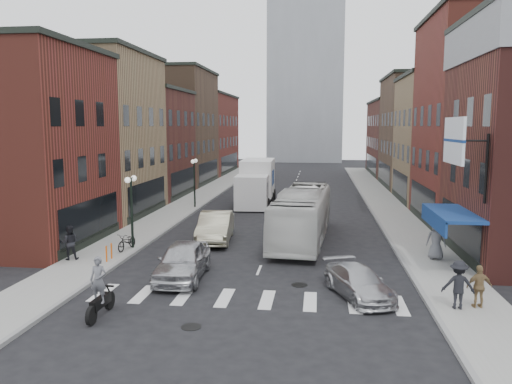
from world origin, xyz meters
TOP-DOWN VIEW (x-y plane):
  - ground at (0.00, 0.00)m, footprint 160.00×160.00m
  - sidewalk_left at (-8.50, 22.00)m, footprint 3.00×74.00m
  - sidewalk_right at (8.50, 22.00)m, footprint 3.00×74.00m
  - curb_left at (-7.00, 22.00)m, footprint 0.20×74.00m
  - curb_right at (7.00, 22.00)m, footprint 0.20×74.00m
  - crosswalk_stripes at (0.00, -3.00)m, footprint 12.00×2.20m
  - bldg_left_near at (-14.99, 4.50)m, footprint 10.30×9.20m
  - bldg_left_mid_a at (-14.99, 14.00)m, footprint 10.30×10.20m
  - bldg_left_mid_b at (-14.99, 24.00)m, footprint 10.30×10.20m
  - bldg_left_far_a at (-14.99, 35.00)m, footprint 10.30×12.20m
  - bldg_left_far_b at (-14.99, 49.00)m, footprint 10.30×16.20m
  - bldg_right_mid_a at (15.00, 14.00)m, footprint 10.30×10.20m
  - bldg_right_mid_b at (14.99, 24.00)m, footprint 10.30×10.20m
  - bldg_right_far_a at (14.99, 35.00)m, footprint 10.30×12.20m
  - bldg_right_far_b at (14.99, 49.00)m, footprint 10.30×16.20m
  - awning_blue at (8.93, 2.50)m, footprint 1.80×5.00m
  - billboard_sign at (8.59, 0.50)m, footprint 1.52×3.00m
  - distant_tower at (0.00, 78.00)m, footprint 14.00×14.00m
  - streetlamp_near at (-7.40, 4.00)m, footprint 0.32×1.22m
  - streetlamp_far at (-7.40, 18.00)m, footprint 0.32×1.22m
  - bike_rack at (-7.60, 1.30)m, footprint 0.08×0.68m
  - box_truck at (-2.62, 20.86)m, footprint 2.90×8.90m
  - motorcycle_rider at (-4.96, -5.56)m, footprint 0.63×2.20m
  - transit_bus at (1.82, 7.44)m, footprint 3.47×11.36m
  - sedan_left_near at (-3.24, -0.72)m, footprint 2.16×4.95m
  - sedan_left_far at (-3.29, 6.65)m, footprint 2.29×5.38m
  - curb_car at (4.41, -2.20)m, footprint 3.11×4.49m
  - parked_bicycle at (-7.50, 3.43)m, footprint 0.86×1.83m
  - ped_left_solo at (-9.60, 1.17)m, footprint 0.97×0.77m
  - ped_right_a at (7.90, -3.44)m, footprint 1.21×0.66m
  - ped_right_b at (8.69, -3.26)m, footprint 1.00×0.59m
  - ped_right_c at (8.67, 3.54)m, footprint 1.07×0.81m

SIDE VIEW (x-z plane):
  - ground at x=0.00m, z-range 0.00..0.00m
  - curb_left at x=-7.00m, z-range -0.08..0.08m
  - curb_right at x=7.00m, z-range -0.08..0.08m
  - crosswalk_stripes at x=0.00m, z-range -0.01..0.01m
  - sidewalk_left at x=-8.50m, z-range 0.00..0.15m
  - sidewalk_right at x=8.50m, z-range 0.00..0.15m
  - bike_rack at x=-7.60m, z-range 0.15..0.95m
  - curb_car at x=4.41m, z-range 0.00..1.21m
  - parked_bicycle at x=-7.50m, z-range 0.15..1.07m
  - sedan_left_near at x=-3.24m, z-range 0.00..1.66m
  - sedan_left_far at x=-3.29m, z-range 0.00..1.72m
  - ped_right_b at x=8.69m, z-range 0.15..1.76m
  - ped_left_solo at x=-9.60m, z-range 0.15..1.89m
  - motorcycle_rider at x=-4.96m, z-range -0.07..2.17m
  - ped_right_a at x=7.90m, z-range 0.15..1.95m
  - ped_right_c at x=8.67m, z-range 0.15..2.11m
  - transit_bus at x=1.82m, z-range 0.00..3.12m
  - box_truck at x=-2.62m, z-range -0.02..3.82m
  - awning_blue at x=8.93m, z-range 2.24..3.02m
  - streetlamp_near at x=-7.40m, z-range 0.86..4.97m
  - streetlamp_far at x=-7.40m, z-range 0.86..4.97m
  - bldg_right_far_b at x=14.99m, z-range 0.00..10.30m
  - bldg_left_mid_b at x=-14.99m, z-range 0.00..10.30m
  - bldg_left_far_b at x=-14.99m, z-range 0.00..11.30m
  - bldg_right_mid_b at x=14.99m, z-range 0.00..11.30m
  - bldg_left_near at x=-14.99m, z-range 0.00..11.30m
  - billboard_sign at x=8.59m, z-range 4.28..7.98m
  - bldg_right_far_a at x=14.99m, z-range 0.00..12.30m
  - bldg_left_mid_a at x=-14.99m, z-range 0.00..12.30m
  - bldg_left_far_a at x=-14.99m, z-range 0.00..13.30m
  - bldg_right_mid_a at x=15.00m, z-range 0.00..14.30m
  - distant_tower at x=0.00m, z-range 0.00..50.00m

